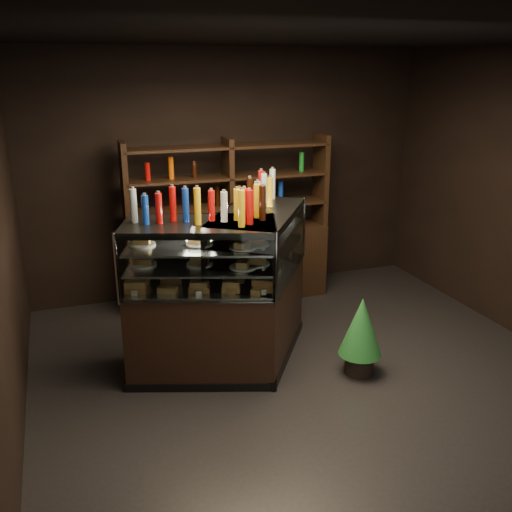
{
  "coord_description": "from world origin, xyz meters",
  "views": [
    {
      "loc": [
        -2.05,
        -4.25,
        2.78
      ],
      "look_at": [
        -0.4,
        0.4,
        1.12
      ],
      "focal_mm": 40.0,
      "sensor_mm": 36.0,
      "label": 1
    }
  ],
  "objects": [
    {
      "name": "room_shell",
      "position": [
        0.0,
        0.0,
        1.94
      ],
      "size": [
        5.02,
        5.02,
        3.01
      ],
      "color": "black",
      "rests_on": "ground"
    },
    {
      "name": "display_case",
      "position": [
        -0.61,
        0.54,
        0.5
      ],
      "size": [
        2.04,
        1.52,
        1.49
      ],
      "rotation": [
        0.0,
        0.0,
        0.32
      ],
      "color": "black",
      "rests_on": "ground"
    },
    {
      "name": "food_display",
      "position": [
        -0.61,
        0.53,
        1.12
      ],
      "size": [
        1.68,
        1.12,
        0.46
      ],
      "color": "#B87F42",
      "rests_on": "display_case"
    },
    {
      "name": "ground",
      "position": [
        0.0,
        0.0,
        0.0
      ],
      "size": [
        5.0,
        5.0,
        0.0
      ],
      "primitive_type": "plane",
      "color": "black",
      "rests_on": "ground"
    },
    {
      "name": "back_shelving",
      "position": [
        -0.16,
        2.05,
        0.61
      ],
      "size": [
        2.43,
        0.48,
        2.0
      ],
      "rotation": [
        0.0,
        0.0,
        -0.02
      ],
      "color": "black",
      "rests_on": "ground"
    },
    {
      "name": "potted_conifer",
      "position": [
        0.47,
        -0.06,
        0.5
      ],
      "size": [
        0.41,
        0.41,
        0.87
      ],
      "rotation": [
        0.0,
        0.0,
        -0.24
      ],
      "color": "black",
      "rests_on": "ground"
    },
    {
      "name": "bottles_top",
      "position": [
        -0.61,
        0.54,
        1.62
      ],
      "size": [
        1.52,
        0.98,
        0.3
      ],
      "color": "#B20C0A",
      "rests_on": "display_case"
    }
  ]
}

